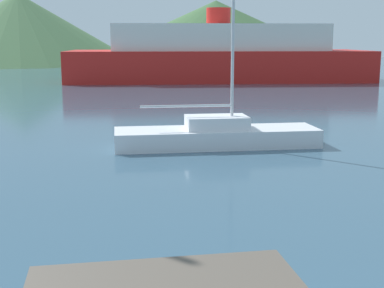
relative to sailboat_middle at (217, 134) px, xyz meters
The scene contains 4 objects.
sailboat_middle is the anchor object (origin of this frame).
ferry_distant 34.06m from the sailboat_middle, 81.12° to the left, with size 29.96×10.71×7.15m.
hill_west 81.49m from the sailboat_middle, 106.50° to the left, with size 41.33×41.33×11.99m.
hill_central 81.49m from the sailboat_middle, 81.48° to the left, with size 49.72×49.72×11.14m.
Camera 1 is at (-1.88, -0.72, 4.11)m, focal length 50.00 mm.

